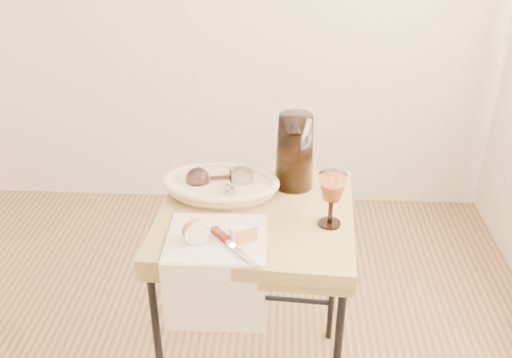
# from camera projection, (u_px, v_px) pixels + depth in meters

# --- Properties ---
(side_table) EXTENTS (0.63, 0.63, 0.75)m
(side_table) POSITION_uv_depth(u_px,v_px,m) (256.00, 304.00, 1.90)
(side_table) COLOR brown
(side_table) RESTS_ON floor
(tea_towel) EXTENTS (0.29, 0.26, 0.01)m
(tea_towel) POSITION_uv_depth(u_px,v_px,m) (216.00, 238.00, 1.58)
(tea_towel) COLOR beige
(tea_towel) RESTS_ON side_table
(bread_basket) EXTENTS (0.35, 0.25, 0.05)m
(bread_basket) POSITION_uv_depth(u_px,v_px,m) (221.00, 187.00, 1.80)
(bread_basket) COLOR #A67D53
(bread_basket) RESTS_ON side_table
(goblet_lying_a) EXTENTS (0.14, 0.10, 0.08)m
(goblet_lying_a) POSITION_uv_depth(u_px,v_px,m) (212.00, 178.00, 1.80)
(goblet_lying_a) COLOR #4D322D
(goblet_lying_a) RESTS_ON bread_basket
(goblet_lying_b) EXTENTS (0.12, 0.15, 0.08)m
(goblet_lying_b) POSITION_uv_depth(u_px,v_px,m) (235.00, 183.00, 1.76)
(goblet_lying_b) COLOR white
(goblet_lying_b) RESTS_ON bread_basket
(pitcher) EXTENTS (0.18, 0.26, 0.29)m
(pitcher) POSITION_uv_depth(u_px,v_px,m) (295.00, 151.00, 1.80)
(pitcher) COLOR black
(pitcher) RESTS_ON side_table
(wine_goblet) EXTENTS (0.09, 0.09, 0.17)m
(wine_goblet) POSITION_uv_depth(u_px,v_px,m) (331.00, 200.00, 1.61)
(wine_goblet) COLOR white
(wine_goblet) RESTS_ON side_table
(apple_half) EXTENTS (0.09, 0.07, 0.07)m
(apple_half) POSITION_uv_depth(u_px,v_px,m) (195.00, 230.00, 1.56)
(apple_half) COLOR red
(apple_half) RESTS_ON tea_towel
(apple_wedge) EXTENTS (0.07, 0.06, 0.04)m
(apple_wedge) POSITION_uv_depth(u_px,v_px,m) (241.00, 233.00, 1.56)
(apple_wedge) COLOR beige
(apple_wedge) RESTS_ON tea_towel
(table_knife) EXTENTS (0.15, 0.18, 0.02)m
(table_knife) POSITION_uv_depth(u_px,v_px,m) (232.00, 245.00, 1.54)
(table_knife) COLOR silver
(table_knife) RESTS_ON tea_towel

